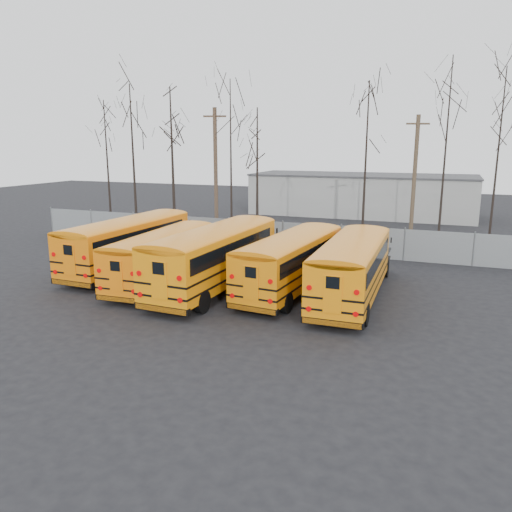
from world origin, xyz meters
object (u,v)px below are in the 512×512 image
at_px(bus_d, 293,257).
at_px(bus_c, 217,252).
at_px(bus_e, 353,263).
at_px(utility_pole_left, 216,171).
at_px(utility_pole_right, 414,180).
at_px(bus_a, 130,239).
at_px(bus_b, 164,252).

bearing_deg(bus_d, bus_c, -159.45).
bearing_deg(bus_e, bus_c, -175.44).
xyz_separation_m(utility_pole_left, utility_pole_right, (14.73, 1.20, -0.39)).
height_order(bus_a, utility_pole_right, utility_pole_right).
height_order(bus_b, utility_pole_right, utility_pole_right).
relative_size(bus_d, utility_pole_right, 1.16).
xyz_separation_m(bus_e, utility_pole_right, (1.57, 13.96, 2.94)).
bearing_deg(utility_pole_right, bus_d, -132.69).
bearing_deg(bus_d, utility_pole_left, 134.30).
bearing_deg(bus_c, utility_pole_right, 62.98).
bearing_deg(utility_pole_right, bus_b, -151.63).
xyz_separation_m(bus_a, bus_b, (3.28, -1.68, -0.18)).
bearing_deg(bus_d, bus_e, -1.48).
xyz_separation_m(bus_b, bus_c, (3.04, 0.03, 0.24)).
relative_size(bus_b, bus_d, 0.96).
relative_size(bus_a, bus_b, 1.10).
height_order(bus_b, utility_pole_left, utility_pole_left).
relative_size(bus_b, bus_e, 0.94).
distance_m(bus_c, utility_pole_left, 15.24).
relative_size(bus_a, bus_c, 0.96).
height_order(bus_c, bus_d, bus_c).
bearing_deg(bus_b, bus_a, 150.18).
relative_size(bus_e, utility_pole_right, 1.17).
height_order(bus_a, utility_pole_left, utility_pole_left).
xyz_separation_m(bus_a, bus_e, (13.01, -0.99, -0.07)).
height_order(bus_c, utility_pole_right, utility_pole_right).
bearing_deg(bus_a, utility_pole_left, 92.25).
distance_m(bus_b, bus_d, 6.77).
height_order(bus_b, bus_e, bus_e).
distance_m(bus_a, bus_d, 9.99).
relative_size(bus_d, bus_e, 0.99).
bearing_deg(bus_e, bus_a, 174.58).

